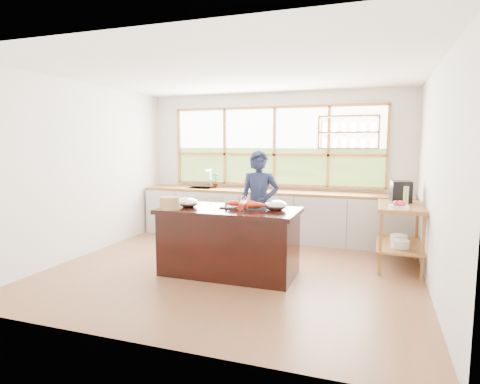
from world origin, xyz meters
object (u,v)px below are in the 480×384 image
at_px(wicker_basket, 170,203).
at_px(island, 229,241).
at_px(espresso_machine, 401,192).
at_px(cook, 259,206).

bearing_deg(wicker_basket, island, 23.31).
relative_size(island, wicker_basket, 7.18).
relative_size(espresso_machine, wicker_basket, 1.22).
bearing_deg(wicker_basket, cook, 50.80).
bearing_deg(island, cook, 76.99).
distance_m(island, wicker_basket, 0.94).
distance_m(cook, wicker_basket, 1.43).
distance_m(island, espresso_machine, 2.66).
height_order(island, cook, cook).
distance_m(island, cook, 0.90).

